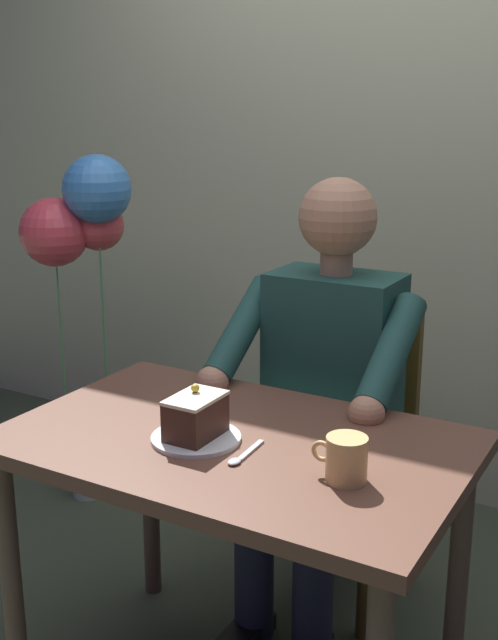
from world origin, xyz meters
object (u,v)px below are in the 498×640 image
coffee_cup (346,458)px  seated_person (322,396)px  dining_table (235,475)px  chair (344,430)px  dessert_spoon (242,456)px  cake_slice (196,416)px  balloon_display (80,237)px

coffee_cup → seated_person: bearing=-61.1°
dining_table → coffee_cup: 0.34m
chair → seated_person: seated_person is taller
dining_table → dessert_spoon: bearing=129.0°
dining_table → cake_slice: (0.07, 0.06, 0.15)m
chair → cake_slice: chair is taller
cake_slice → seated_person: bearing=-97.2°
dessert_spoon → chair: bearing=-84.5°
dining_table → chair: chair is taller
dining_table → seated_person: size_ratio=0.83×
dining_table → dessert_spoon: (-0.07, 0.09, 0.10)m
dessert_spoon → cake_slice: bearing=-11.9°
seated_person → dessert_spoon: bearing=97.1°
chair → balloon_display: balloon_display is taller
cake_slice → dining_table: bearing=-139.1°
seated_person → coffee_cup: 0.64m
dessert_spoon → dining_table: bearing=-51.0°
dining_table → seated_person: seated_person is taller
cake_slice → coffee_cup: cake_slice is taller
coffee_cup → balloon_display: bearing=-28.8°
dining_table → dessert_spoon: size_ratio=7.28×
dining_table → chair: bearing=-90.0°
dessert_spoon → balloon_display: bearing=-34.2°
cake_slice → chair: bearing=-95.4°
chair → dessert_spoon: size_ratio=6.25×
seated_person → balloon_display: balloon_display is taller
chair → balloon_display: (1.03, -0.02, 0.51)m
chair → balloon_display: 1.15m
seated_person → dessert_spoon: 0.57m
coffee_cup → balloon_display: (1.33, -0.73, 0.23)m
dining_table → seated_person: bearing=-90.0°
dining_table → dessert_spoon: dessert_spoon is taller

